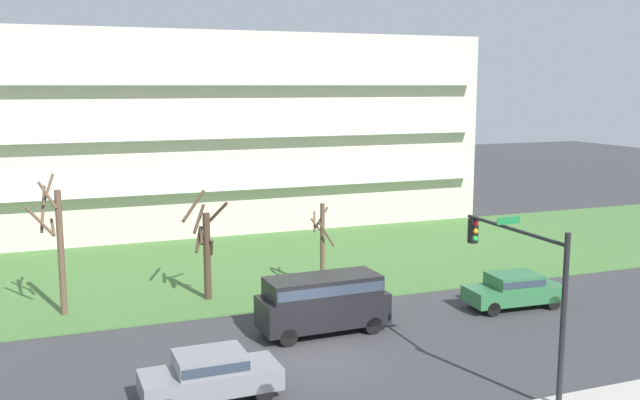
{
  "coord_description": "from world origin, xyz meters",
  "views": [
    {
      "loc": [
        -9.03,
        -23.37,
        9.93
      ],
      "look_at": [
        2.35,
        6.0,
        4.86
      ],
      "focal_mm": 40.23,
      "sensor_mm": 36.0,
      "label": 1
    }
  ],
  "objects_px": {
    "tree_far_left": "(57,244)",
    "sedan_gray_near_left": "(210,373)",
    "tree_left": "(206,247)",
    "traffic_signal_mast": "(525,273)",
    "van_black_center_right": "(323,300)",
    "sedan_green_center_left": "(514,289)",
    "tree_center": "(322,243)"
  },
  "relations": [
    {
      "from": "van_black_center_right",
      "to": "traffic_signal_mast",
      "type": "bearing_deg",
      "value": 119.3
    },
    {
      "from": "tree_far_left",
      "to": "sedan_green_center_left",
      "type": "bearing_deg",
      "value": -17.53
    },
    {
      "from": "tree_far_left",
      "to": "tree_left",
      "type": "xyz_separation_m",
      "value": [
        6.42,
        0.15,
        -0.73
      ]
    },
    {
      "from": "tree_left",
      "to": "sedan_green_center_left",
      "type": "bearing_deg",
      "value": -26.01
    },
    {
      "from": "traffic_signal_mast",
      "to": "tree_far_left",
      "type": "bearing_deg",
      "value": 136.89
    },
    {
      "from": "tree_far_left",
      "to": "sedan_green_center_left",
      "type": "distance_m",
      "value": 20.11
    },
    {
      "from": "tree_center",
      "to": "sedan_green_center_left",
      "type": "bearing_deg",
      "value": -39.76
    },
    {
      "from": "tree_left",
      "to": "sedan_green_center_left",
      "type": "xyz_separation_m",
      "value": [
        12.63,
        -6.16,
        -1.64
      ]
    },
    {
      "from": "sedan_gray_near_left",
      "to": "sedan_green_center_left",
      "type": "distance_m",
      "value": 15.5
    },
    {
      "from": "tree_left",
      "to": "van_black_center_right",
      "type": "relative_size",
      "value": 0.97
    },
    {
      "from": "tree_far_left",
      "to": "tree_left",
      "type": "relative_size",
      "value": 1.22
    },
    {
      "from": "sedan_green_center_left",
      "to": "traffic_signal_mast",
      "type": "relative_size",
      "value": 0.8
    },
    {
      "from": "tree_far_left",
      "to": "sedan_gray_near_left",
      "type": "relative_size",
      "value": 1.4
    },
    {
      "from": "sedan_gray_near_left",
      "to": "traffic_signal_mast",
      "type": "height_order",
      "value": "traffic_signal_mast"
    },
    {
      "from": "tree_far_left",
      "to": "van_black_center_right",
      "type": "distance_m",
      "value": 11.66
    },
    {
      "from": "sedan_green_center_left",
      "to": "van_black_center_right",
      "type": "bearing_deg",
      "value": 3.05
    },
    {
      "from": "tree_left",
      "to": "sedan_gray_near_left",
      "type": "distance_m",
      "value": 11.01
    },
    {
      "from": "tree_left",
      "to": "sedan_green_center_left",
      "type": "height_order",
      "value": "tree_left"
    },
    {
      "from": "van_black_center_right",
      "to": "tree_left",
      "type": "bearing_deg",
      "value": -62.59
    },
    {
      "from": "tree_center",
      "to": "van_black_center_right",
      "type": "height_order",
      "value": "tree_center"
    },
    {
      "from": "tree_center",
      "to": "traffic_signal_mast",
      "type": "distance_m",
      "value": 13.23
    },
    {
      "from": "van_black_center_right",
      "to": "sedan_gray_near_left",
      "type": "bearing_deg",
      "value": 37.3
    },
    {
      "from": "tree_left",
      "to": "traffic_signal_mast",
      "type": "height_order",
      "value": "traffic_signal_mast"
    },
    {
      "from": "sedan_green_center_left",
      "to": "van_black_center_right",
      "type": "distance_m",
      "value": 9.25
    },
    {
      "from": "traffic_signal_mast",
      "to": "van_black_center_right",
      "type": "bearing_deg",
      "value": 120.76
    },
    {
      "from": "sedan_gray_near_left",
      "to": "van_black_center_right",
      "type": "distance_m",
      "value": 7.21
    },
    {
      "from": "sedan_green_center_left",
      "to": "van_black_center_right",
      "type": "xyz_separation_m",
      "value": [
        -9.23,
        0.0,
        0.52
      ]
    },
    {
      "from": "tree_far_left",
      "to": "van_black_center_right",
      "type": "bearing_deg",
      "value": -31.51
    },
    {
      "from": "sedan_gray_near_left",
      "to": "tree_far_left",
      "type": "bearing_deg",
      "value": 111.12
    },
    {
      "from": "tree_far_left",
      "to": "van_black_center_right",
      "type": "xyz_separation_m",
      "value": [
        9.81,
        -6.02,
        -1.84
      ]
    },
    {
      "from": "tree_far_left",
      "to": "sedan_gray_near_left",
      "type": "xyz_separation_m",
      "value": [
        4.21,
        -10.52,
        -2.37
      ]
    },
    {
      "from": "tree_left",
      "to": "sedan_gray_near_left",
      "type": "xyz_separation_m",
      "value": [
        -2.21,
        -10.66,
        -1.64
      ]
    }
  ]
}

